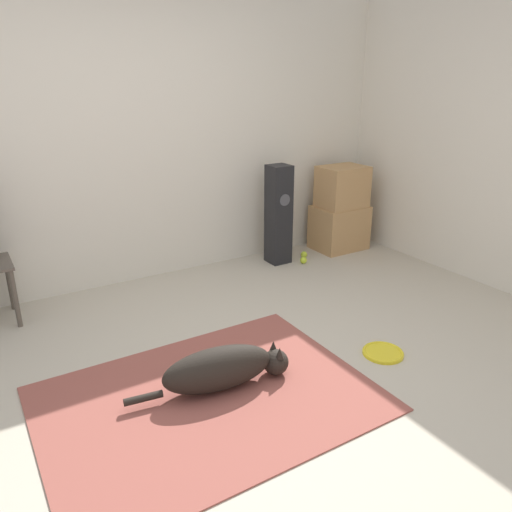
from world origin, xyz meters
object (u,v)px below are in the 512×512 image
at_px(frisbee, 383,353).
at_px(tennis_ball_near_speaker, 303,260).
at_px(cardboard_box_upper, 342,187).
at_px(cardboard_box_lower, 339,227).
at_px(floor_speaker, 279,215).
at_px(dog, 223,368).
at_px(tennis_ball_by_boxes, 304,255).

distance_m(frisbee, tennis_ball_near_speaker, 1.73).
xyz_separation_m(frisbee, cardboard_box_upper, (1.16, 1.81, 0.65)).
bearing_deg(tennis_ball_near_speaker, frisbee, -108.94).
bearing_deg(cardboard_box_lower, cardboard_box_upper, -89.83).
relative_size(frisbee, floor_speaker, 0.28).
xyz_separation_m(dog, cardboard_box_lower, (2.24, 1.60, 0.09)).
height_order(cardboard_box_upper, tennis_ball_near_speaker, cardboard_box_upper).
xyz_separation_m(floor_speaker, tennis_ball_by_boxes, (0.29, -0.05, -0.45)).
distance_m(tennis_ball_by_boxes, tennis_ball_near_speaker, 0.16).
bearing_deg(cardboard_box_lower, dog, -144.45).
bearing_deg(dog, cardboard_box_lower, 35.55).
relative_size(cardboard_box_upper, tennis_ball_near_speaker, 7.09).
relative_size(tennis_ball_by_boxes, tennis_ball_near_speaker, 1.00).
relative_size(cardboard_box_lower, cardboard_box_upper, 1.14).
distance_m(frisbee, cardboard_box_lower, 2.17).
distance_m(cardboard_box_upper, floor_speaker, 0.80).
distance_m(floor_speaker, tennis_ball_near_speaker, 0.51).
height_order(dog, frisbee, dog).
xyz_separation_m(cardboard_box_upper, floor_speaker, (-0.78, 0.01, -0.19)).
relative_size(dog, tennis_ball_near_speaker, 15.10).
bearing_deg(tennis_ball_by_boxes, dog, -138.45).
xyz_separation_m(dog, tennis_ball_by_boxes, (1.75, 1.55, -0.11)).
bearing_deg(floor_speaker, dog, -132.46).
height_order(floor_speaker, tennis_ball_near_speaker, floor_speaker).
relative_size(frisbee, cardboard_box_upper, 0.58).
height_order(dog, floor_speaker, floor_speaker).
height_order(tennis_ball_by_boxes, tennis_ball_near_speaker, same).
distance_m(cardboard_box_upper, tennis_ball_by_boxes, 0.80).
relative_size(floor_speaker, tennis_ball_by_boxes, 14.53).
bearing_deg(cardboard_box_upper, tennis_ball_by_boxes, -175.47).
bearing_deg(dog, tennis_ball_by_boxes, 41.55).
relative_size(dog, cardboard_box_upper, 2.13).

